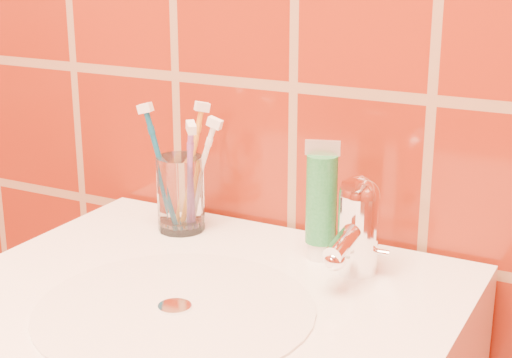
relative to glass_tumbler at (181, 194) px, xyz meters
The scene contains 7 objects.
glass_tumbler is the anchor object (origin of this frame).
toothpaste_tube 0.21m from the glass_tumbler, ahead, with size 0.04×0.04×0.15m.
faucet 0.26m from the glass_tumbler, ahead, with size 0.05×0.11×0.12m.
toothbrush_0 0.04m from the glass_tumbler, 153.62° to the right, with size 0.07×0.03×0.18m, color navy, non-canonical shape.
toothbrush_1 0.04m from the glass_tumbler, 25.23° to the right, with size 0.05×0.06×0.17m, color #87489C, non-canonical shape.
toothbrush_2 0.04m from the glass_tumbler, 24.08° to the left, with size 0.07×0.03×0.16m, color white, non-canonical shape.
toothbrush_3 0.04m from the glass_tumbler, 75.70° to the left, with size 0.05×0.05×0.18m, color orange, non-canonical shape.
Camera 1 is at (0.43, 0.28, 1.23)m, focal length 55.00 mm.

